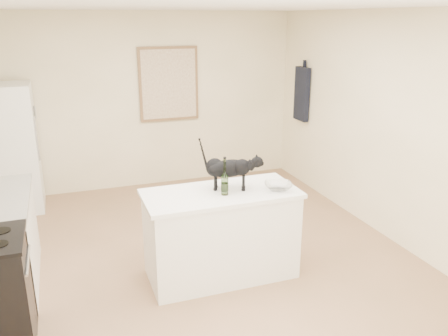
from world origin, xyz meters
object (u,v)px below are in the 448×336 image
(fridge, at_px, (10,149))
(wine_bottle, at_px, (225,178))
(black_cat, at_px, (229,171))
(glass_bowl, at_px, (278,186))

(fridge, relative_size, wine_bottle, 5.22)
(fridge, bearing_deg, black_cat, -49.45)
(black_cat, bearing_deg, fridge, 153.03)
(fridge, xyz_separation_m, glass_bowl, (2.60, -2.69, 0.08))
(wine_bottle, xyz_separation_m, glass_bowl, (0.54, -0.05, -0.13))
(fridge, xyz_separation_m, black_cat, (2.15, -2.51, 0.24))
(fridge, distance_m, glass_bowl, 3.74)
(black_cat, relative_size, wine_bottle, 1.67)
(fridge, relative_size, glass_bowl, 6.34)
(black_cat, bearing_deg, glass_bowl, 0.80)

